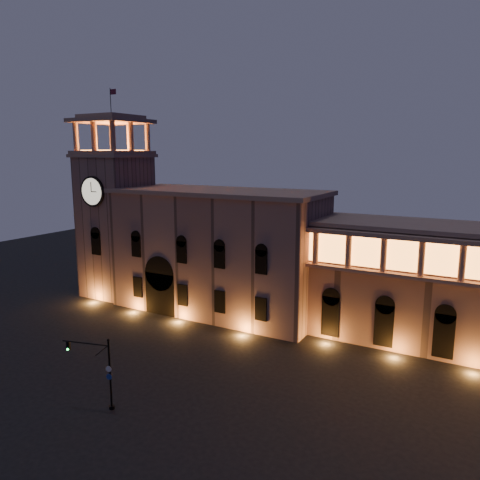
# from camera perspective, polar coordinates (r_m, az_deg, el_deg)

# --- Properties ---
(ground) EXTENTS (160.00, 160.00, 0.00)m
(ground) POSITION_cam_1_polar(r_m,az_deg,el_deg) (52.38, -13.95, -15.36)
(ground) COLOR black
(ground) RESTS_ON ground
(government_building) EXTENTS (30.80, 12.80, 17.60)m
(government_building) POSITION_cam_1_polar(r_m,az_deg,el_deg) (67.33, -2.77, -1.35)
(government_building) COLOR #876358
(government_building) RESTS_ON ground
(clock_tower) EXTENTS (9.80, 9.80, 32.40)m
(clock_tower) POSITION_cam_1_polar(r_m,az_deg,el_deg) (77.26, -14.86, 2.65)
(clock_tower) COLOR #876358
(clock_tower) RESTS_ON ground
(traffic_light) EXTENTS (4.74, 1.47, 6.67)m
(traffic_light) POSITION_cam_1_polar(r_m,az_deg,el_deg) (44.89, -16.51, -15.09)
(traffic_light) COLOR black
(traffic_light) RESTS_ON ground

